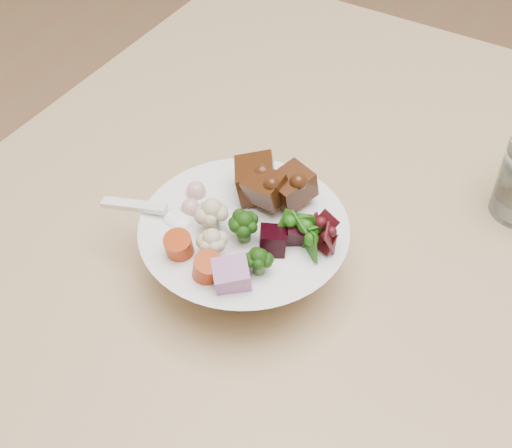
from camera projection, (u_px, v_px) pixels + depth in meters
name	position (u px, v px, depth m)	size (l,w,h in m)	color
food_bowl	(246.00, 244.00, 0.72)	(0.21, 0.21, 0.11)	white
soup_spoon	(167.00, 216.00, 0.71)	(0.10, 0.04, 0.02)	white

